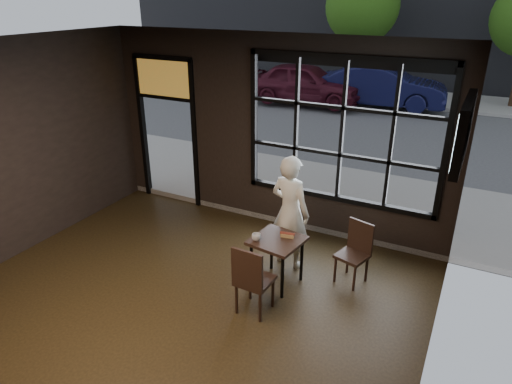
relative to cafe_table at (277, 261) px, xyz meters
The scene contains 16 objects.
floor 2.09m from the cafe_table, 115.94° to the right, with size 6.00×7.00×0.02m, color black.
ceiling 3.52m from the cafe_table, 115.94° to the right, with size 6.00×7.00×0.02m, color black.
wall_right 3.07m from the cafe_table, 41.39° to the right, with size 0.04×7.00×3.20m, color black.
window_frame 2.22m from the cafe_table, 79.69° to the left, with size 3.06×0.12×2.28m, color black.
stained_transom 3.97m from the cafe_table, 151.20° to the left, with size 1.20×0.06×0.70m, color orange.
street_asphalt 22.17m from the cafe_table, 92.33° to the left, with size 60.00×41.00×0.04m, color #545456.
cafe_table is the anchor object (origin of this frame).
chair_near 0.69m from the cafe_table, 89.26° to the right, with size 0.42×0.42×0.97m, color black.
chair_window 1.04m from the cafe_table, 28.49° to the left, with size 0.38×0.38×0.89m, color black.
man 0.74m from the cafe_table, 95.21° to the left, with size 0.62×0.41×1.71m, color white.
hotdog 0.40m from the cafe_table, 49.54° to the left, with size 0.20×0.08×0.06m, color tan, non-canonical shape.
cup 0.48m from the cafe_table, 146.54° to the right, with size 0.12×0.12×0.10m, color silver.
tv 2.92m from the cafe_table, ahead, with size 0.13×1.16×0.68m, color black.
navy_car 11.00m from the cafe_table, 95.89° to the left, with size 1.48×4.25×1.40m, color #0E1033.
maroon_car 10.97m from the cafe_table, 109.57° to the left, with size 1.65×4.11×1.40m, color #43101D.
tree_left 13.54m from the cafe_table, 101.20° to the left, with size 2.70×2.70×4.60m.
Camera 1 is at (3.09, -3.05, 3.75)m, focal length 32.00 mm.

